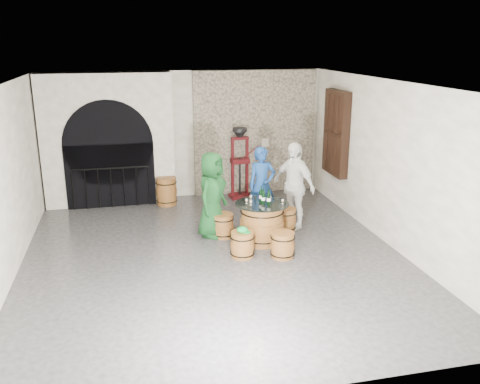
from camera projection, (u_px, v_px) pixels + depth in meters
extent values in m
plane|color=#2D2C2F|center=(214.00, 256.00, 9.58)|extent=(8.00, 8.00, 0.00)
plane|color=white|center=(186.00, 135.00, 12.86)|extent=(8.00, 0.00, 8.00)
plane|color=white|center=(277.00, 269.00, 5.39)|extent=(8.00, 0.00, 8.00)
plane|color=white|center=(4.00, 187.00, 8.38)|extent=(0.00, 8.00, 8.00)
plane|color=white|center=(390.00, 164.00, 9.86)|extent=(0.00, 8.00, 8.00)
plane|color=beige|center=(211.00, 84.00, 8.66)|extent=(8.00, 8.00, 0.00)
cube|color=#ABA088|center=(255.00, 133.00, 13.18)|extent=(3.20, 0.12, 3.18)
cube|color=white|center=(108.00, 140.00, 12.22)|extent=(3.10, 0.50, 3.18)
cube|color=black|center=(111.00, 176.00, 12.21)|extent=(2.10, 0.03, 1.55)
cylinder|color=black|center=(108.00, 144.00, 11.99)|extent=(2.10, 0.03, 2.10)
cylinder|color=black|center=(110.00, 168.00, 12.09)|extent=(1.79, 0.04, 0.04)
cylinder|color=black|center=(73.00, 190.00, 12.04)|extent=(0.02, 0.02, 0.98)
cylinder|color=black|center=(86.00, 190.00, 12.11)|extent=(0.02, 0.02, 0.98)
cylinder|color=black|center=(99.00, 189.00, 12.17)|extent=(0.02, 0.02, 0.98)
cylinder|color=black|center=(112.00, 188.00, 12.23)|extent=(0.02, 0.02, 0.98)
cylinder|color=black|center=(124.00, 187.00, 12.30)|extent=(0.02, 0.02, 0.98)
cylinder|color=black|center=(137.00, 187.00, 12.36)|extent=(0.02, 0.02, 0.98)
cylinder|color=black|center=(149.00, 186.00, 12.42)|extent=(0.02, 0.02, 0.98)
cube|color=black|center=(336.00, 133.00, 12.02)|extent=(0.20, 1.10, 2.00)
cube|color=black|center=(334.00, 133.00, 12.01)|extent=(0.06, 0.88, 1.76)
cube|color=black|center=(335.00, 133.00, 12.02)|extent=(0.22, 0.92, 0.06)
cube|color=black|center=(340.00, 135.00, 11.75)|extent=(0.22, 0.06, 1.80)
cube|color=black|center=(335.00, 133.00, 12.02)|extent=(0.22, 0.06, 1.80)
cube|color=black|center=(331.00, 131.00, 12.29)|extent=(0.22, 0.06, 1.80)
cylinder|color=brown|center=(262.00, 224.00, 10.17)|extent=(0.82, 0.82, 0.78)
cylinder|color=brown|center=(262.00, 224.00, 10.17)|extent=(0.88, 0.88, 0.17)
torus|color=black|center=(262.00, 236.00, 10.25)|extent=(0.88, 0.88, 0.02)
torus|color=black|center=(262.00, 211.00, 10.10)|extent=(0.88, 0.88, 0.02)
cylinder|color=brown|center=(262.00, 205.00, 10.06)|extent=(0.84, 0.84, 0.02)
cylinder|color=black|center=(262.00, 203.00, 10.05)|extent=(1.07, 1.07, 0.01)
cylinder|color=brown|center=(223.00, 226.00, 10.48)|extent=(0.42, 0.42, 0.47)
cylinder|color=brown|center=(223.00, 226.00, 10.48)|extent=(0.45, 0.45, 0.10)
torus|color=black|center=(223.00, 233.00, 10.53)|extent=(0.46, 0.46, 0.02)
torus|color=black|center=(223.00, 218.00, 10.43)|extent=(0.46, 0.46, 0.02)
cylinder|color=brown|center=(223.00, 215.00, 10.41)|extent=(0.43, 0.43, 0.02)
cylinder|color=brown|center=(262.00, 217.00, 11.02)|extent=(0.42, 0.42, 0.47)
cylinder|color=brown|center=(262.00, 217.00, 11.02)|extent=(0.45, 0.45, 0.10)
torus|color=black|center=(261.00, 224.00, 11.07)|extent=(0.46, 0.46, 0.02)
torus|color=black|center=(262.00, 210.00, 10.97)|extent=(0.46, 0.46, 0.02)
cylinder|color=brown|center=(262.00, 206.00, 10.95)|extent=(0.43, 0.43, 0.02)
cylinder|color=brown|center=(286.00, 220.00, 10.83)|extent=(0.42, 0.42, 0.47)
cylinder|color=brown|center=(286.00, 220.00, 10.83)|extent=(0.45, 0.45, 0.10)
torus|color=black|center=(285.00, 227.00, 10.88)|extent=(0.46, 0.46, 0.02)
torus|color=black|center=(286.00, 213.00, 10.79)|extent=(0.46, 0.46, 0.02)
cylinder|color=brown|center=(286.00, 209.00, 10.76)|extent=(0.43, 0.43, 0.02)
cylinder|color=brown|center=(283.00, 245.00, 9.49)|extent=(0.42, 0.42, 0.47)
cylinder|color=brown|center=(283.00, 245.00, 9.49)|extent=(0.45, 0.45, 0.10)
torus|color=black|center=(282.00, 253.00, 9.54)|extent=(0.46, 0.46, 0.02)
torus|color=black|center=(283.00, 237.00, 9.44)|extent=(0.46, 0.46, 0.02)
cylinder|color=brown|center=(283.00, 233.00, 9.42)|extent=(0.43, 0.43, 0.02)
cylinder|color=brown|center=(242.00, 245.00, 9.51)|extent=(0.42, 0.42, 0.47)
cylinder|color=brown|center=(242.00, 245.00, 9.51)|extent=(0.45, 0.45, 0.10)
torus|color=black|center=(242.00, 253.00, 9.55)|extent=(0.46, 0.46, 0.02)
torus|color=black|center=(242.00, 237.00, 9.46)|extent=(0.46, 0.46, 0.02)
cylinder|color=brown|center=(242.00, 233.00, 9.44)|extent=(0.43, 0.43, 0.02)
ellipsoid|color=#0E9B3D|center=(242.00, 230.00, 9.42)|extent=(0.21, 0.21, 0.12)
cylinder|color=#0E9B3D|center=(247.00, 232.00, 9.42)|extent=(0.14, 0.14, 0.01)
imported|color=#12421A|center=(212.00, 195.00, 10.36)|extent=(0.97, 1.03, 1.78)
imported|color=navy|center=(262.00, 185.00, 11.15)|extent=(0.66, 0.47, 1.71)
imported|color=white|center=(294.00, 185.00, 10.83)|extent=(0.95, 1.18, 1.88)
cylinder|color=black|center=(263.00, 198.00, 9.99)|extent=(0.07, 0.07, 0.22)
cylinder|color=white|center=(263.00, 199.00, 9.99)|extent=(0.08, 0.08, 0.06)
cone|color=black|center=(263.00, 192.00, 9.95)|extent=(0.07, 0.07, 0.05)
cylinder|color=black|center=(263.00, 189.00, 9.94)|extent=(0.03, 0.03, 0.07)
cylinder|color=black|center=(269.00, 199.00, 9.94)|extent=(0.07, 0.07, 0.22)
cylinder|color=white|center=(269.00, 199.00, 9.94)|extent=(0.08, 0.08, 0.06)
cone|color=black|center=(269.00, 193.00, 9.90)|extent=(0.07, 0.07, 0.05)
cylinder|color=black|center=(269.00, 190.00, 9.89)|extent=(0.03, 0.03, 0.07)
cylinder|color=black|center=(261.00, 196.00, 10.11)|extent=(0.07, 0.07, 0.22)
cylinder|color=white|center=(261.00, 197.00, 10.12)|extent=(0.08, 0.08, 0.06)
cone|color=black|center=(261.00, 190.00, 10.08)|extent=(0.07, 0.07, 0.05)
cylinder|color=black|center=(261.00, 188.00, 10.06)|extent=(0.03, 0.03, 0.07)
cylinder|color=brown|center=(167.00, 191.00, 12.49)|extent=(0.48, 0.48, 0.67)
cylinder|color=brown|center=(167.00, 191.00, 12.49)|extent=(0.51, 0.51, 0.15)
torus|color=black|center=(167.00, 200.00, 12.56)|extent=(0.52, 0.52, 0.02)
torus|color=black|center=(166.00, 182.00, 12.43)|extent=(0.52, 0.52, 0.02)
cylinder|color=brown|center=(166.00, 178.00, 12.39)|extent=(0.49, 0.49, 0.02)
cube|color=#460B0F|center=(240.00, 196.00, 13.12)|extent=(0.53, 0.45, 0.10)
cube|color=#460B0F|center=(240.00, 161.00, 12.85)|extent=(0.48, 0.33, 0.11)
cube|color=#460B0F|center=(240.00, 138.00, 12.69)|extent=(0.46, 0.16, 0.07)
cylinder|color=black|center=(240.00, 176.00, 12.97)|extent=(0.05, 0.05, 0.96)
cylinder|color=black|center=(240.00, 130.00, 12.62)|extent=(0.36, 0.36, 0.09)
cone|color=black|center=(240.00, 134.00, 12.66)|extent=(0.36, 0.36, 0.19)
cube|color=#460B0F|center=(233.00, 168.00, 12.84)|extent=(0.07, 0.07, 1.53)
cube|color=#460B0F|center=(247.00, 166.00, 12.96)|extent=(0.07, 0.07, 1.53)
cylinder|color=#460B0F|center=(251.00, 152.00, 12.84)|extent=(0.41, 0.07, 0.30)
cube|color=silver|center=(265.00, 142.00, 13.23)|extent=(0.18, 0.10, 0.22)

